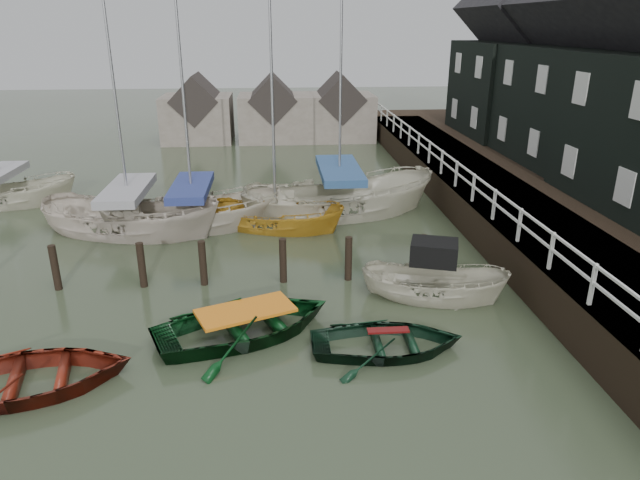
{
  "coord_description": "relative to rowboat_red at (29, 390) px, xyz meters",
  "views": [
    {
      "loc": [
        1.04,
        -12.95,
        7.41
      ],
      "look_at": [
        2.31,
        2.83,
        1.4
      ],
      "focal_mm": 32.0,
      "sensor_mm": 36.0,
      "label": 1
    }
  ],
  "objects": [
    {
      "name": "sailboat_e",
      "position": [
        -6.37,
        14.07,
        0.06
      ],
      "size": [
        6.3,
        2.93,
        9.97
      ],
      "rotation": [
        0.0,
        0.0,
        1.68
      ],
      "color": "beige",
      "rests_on": "ground"
    },
    {
      "name": "mooring_pilings",
      "position": [
        3.29,
        5.11,
        0.5
      ],
      "size": [
        13.72,
        0.22,
        1.8
      ],
      "color": "black",
      "rests_on": "ground"
    },
    {
      "name": "ground",
      "position": [
        4.41,
        2.11,
        0.0
      ],
      "size": [
        120.0,
        120.0,
        0.0
      ],
      "primitive_type": "plane",
      "color": "#2D3421",
      "rests_on": "ground"
    },
    {
      "name": "rowboat_red",
      "position": [
        0.0,
        0.0,
        0.0
      ],
      "size": [
        4.88,
        3.94,
        0.9
      ],
      "primitive_type": "imported",
      "rotation": [
        0.0,
        0.0,
        1.79
      ],
      "color": "#60190D",
      "rests_on": "ground"
    },
    {
      "name": "land_strip",
      "position": [
        19.41,
        12.11,
        0.0
      ],
      "size": [
        14.0,
        38.0,
        1.5
      ],
      "primitive_type": "cube",
      "color": "black",
      "rests_on": "ground"
    },
    {
      "name": "quay_houses",
      "position": [
        19.4,
        10.77,
        5.68
      ],
      "size": [
        6.52,
        28.14,
        10.01
      ],
      "color": "black",
      "rests_on": "ground"
    },
    {
      "name": "sailboat_b",
      "position": [
        2.24,
        10.45,
        0.06
      ],
      "size": [
        7.12,
        3.23,
        12.32
      ],
      "rotation": [
        0.0,
        0.0,
        1.66
      ],
      "color": "beige",
      "rests_on": "ground"
    },
    {
      "name": "sailboat_c",
      "position": [
        5.42,
        10.08,
        0.02
      ],
      "size": [
        5.79,
        3.78,
        10.67
      ],
      "rotation": [
        0.0,
        0.0,
        1.22
      ],
      "color": "#B68422",
      "rests_on": "ground"
    },
    {
      "name": "sailboat_a",
      "position": [
        -0.05,
        10.04,
        0.06
      ],
      "size": [
        7.68,
        4.67,
        12.31
      ],
      "rotation": [
        0.0,
        0.0,
        1.28
      ],
      "color": "beige",
      "rests_on": "ground"
    },
    {
      "name": "far_sheds",
      "position": [
        5.24,
        28.11,
        1.86
      ],
      "size": [
        14.0,
        4.08,
        4.39
      ],
      "color": "#665B51",
      "rests_on": "ground"
    },
    {
      "name": "sailboat_d",
      "position": [
        8.06,
        11.65,
        0.06
      ],
      "size": [
        8.53,
        4.34,
        13.54
      ],
      "rotation": [
        0.0,
        0.0,
        1.73
      ],
      "color": "#BCB8A0",
      "rests_on": "ground"
    },
    {
      "name": "motorboat",
      "position": [
        9.88,
        3.64,
        0.1
      ],
      "size": [
        4.43,
        2.73,
        2.48
      ],
      "rotation": [
        0.0,
        0.0,
        1.27
      ],
      "color": "beige",
      "rests_on": "ground"
    },
    {
      "name": "pier",
      "position": [
        13.88,
        12.11,
        0.71
      ],
      "size": [
        3.04,
        32.0,
        2.7
      ],
      "color": "black",
      "rests_on": "ground"
    },
    {
      "name": "rowboat_green",
      "position": [
        4.61,
        1.96,
        0.0
      ],
      "size": [
        5.49,
        4.77,
        0.95
      ],
      "primitive_type": "imported",
      "rotation": [
        0.0,
        0.0,
        1.96
      ],
      "color": "black",
      "rests_on": "ground"
    },
    {
      "name": "rowboat_dkgreen",
      "position": [
        8.03,
        0.94,
        0.0
      ],
      "size": [
        3.71,
        2.67,
        0.76
      ],
      "primitive_type": "imported",
      "rotation": [
        0.0,
        0.0,
        1.56
      ],
      "color": "black",
      "rests_on": "ground"
    }
  ]
}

